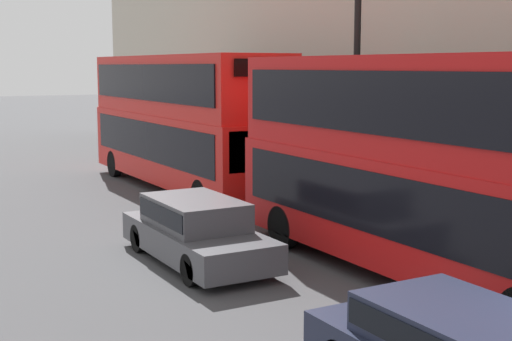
% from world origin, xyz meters
% --- Properties ---
extents(bus_leading, '(2.59, 10.17, 4.41)m').
position_xyz_m(bus_leading, '(1.60, 5.72, 2.43)').
color(bus_leading, red).
rests_on(bus_leading, ground).
extents(bus_second_in_queue, '(2.59, 11.16, 4.55)m').
position_xyz_m(bus_second_in_queue, '(1.60, 17.64, 2.50)').
color(bus_second_in_queue, red).
rests_on(bus_second_in_queue, ground).
extents(car_hatchback, '(1.79, 4.54, 1.38)m').
position_xyz_m(car_hatchback, '(-1.80, 9.10, 0.73)').
color(car_hatchback, '#47474C').
rests_on(car_hatchback, ground).
extents(street_lamp, '(0.44, 0.44, 6.59)m').
position_xyz_m(street_lamp, '(3.61, 10.67, 4.06)').
color(street_lamp, black).
rests_on(street_lamp, ground).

